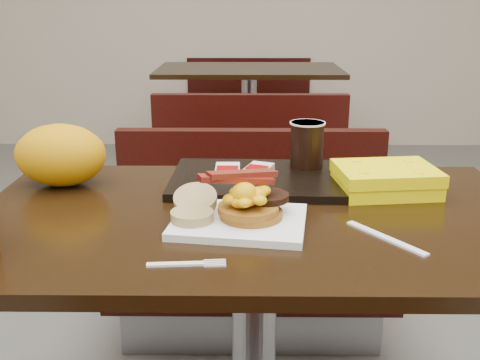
{
  "coord_description": "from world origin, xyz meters",
  "views": [
    {
      "loc": [
        -0.02,
        -1.11,
        1.19
      ],
      "look_at": [
        -0.03,
        0.07,
        0.8
      ],
      "focal_mm": 41.83,
      "sensor_mm": 36.0,
      "label": 1
    }
  ],
  "objects_px": {
    "pancake_stack": "(251,211)",
    "fork": "(175,264)",
    "knife": "(386,238)",
    "paper_bag": "(61,155)",
    "tray": "(256,179)",
    "clamshell": "(386,179)",
    "bench_near_n": "(251,243)",
    "table_far": "(249,124)",
    "coffee_cup_far": "(307,145)",
    "hashbrown_sleeve_left": "(228,171)",
    "hashbrown_sleeve_right": "(259,170)",
    "bench_far_n": "(249,107)",
    "bench_far_s": "(249,153)",
    "platter": "(239,222)"
  },
  "relations": [
    {
      "from": "pancake_stack",
      "to": "fork",
      "type": "distance_m",
      "value": 0.23
    },
    {
      "from": "knife",
      "to": "paper_bag",
      "type": "height_order",
      "value": "paper_bag"
    },
    {
      "from": "tray",
      "to": "clamshell",
      "type": "relative_size",
      "value": 1.83
    },
    {
      "from": "bench_near_n",
      "to": "table_far",
      "type": "distance_m",
      "value": 1.9
    },
    {
      "from": "tray",
      "to": "coffee_cup_far",
      "type": "relative_size",
      "value": 3.56
    },
    {
      "from": "clamshell",
      "to": "pancake_stack",
      "type": "bearing_deg",
      "value": -154.17
    },
    {
      "from": "table_far",
      "to": "tray",
      "type": "distance_m",
      "value": 2.43
    },
    {
      "from": "hashbrown_sleeve_left",
      "to": "hashbrown_sleeve_right",
      "type": "height_order",
      "value": "same"
    },
    {
      "from": "pancake_stack",
      "to": "paper_bag",
      "type": "bearing_deg",
      "value": 151.76
    },
    {
      "from": "bench_far_n",
      "to": "pancake_stack",
      "type": "bearing_deg",
      "value": -90.16
    },
    {
      "from": "table_far",
      "to": "clamshell",
      "type": "relative_size",
      "value": 5.3
    },
    {
      "from": "bench_far_n",
      "to": "coffee_cup_far",
      "type": "bearing_deg",
      "value": -87.41
    },
    {
      "from": "clamshell",
      "to": "table_far",
      "type": "bearing_deg",
      "value": 90.64
    },
    {
      "from": "hashbrown_sleeve_right",
      "to": "pancake_stack",
      "type": "bearing_deg",
      "value": -73.68
    },
    {
      "from": "coffee_cup_far",
      "to": "paper_bag",
      "type": "xyz_separation_m",
      "value": [
        -0.6,
        -0.1,
        -0.0
      ]
    },
    {
      "from": "paper_bag",
      "to": "bench_far_s",
      "type": "bearing_deg",
      "value": 74.74
    },
    {
      "from": "hashbrown_sleeve_left",
      "to": "hashbrown_sleeve_right",
      "type": "distance_m",
      "value": 0.08
    },
    {
      "from": "tray",
      "to": "hashbrown_sleeve_left",
      "type": "distance_m",
      "value": 0.07
    },
    {
      "from": "bench_near_n",
      "to": "bench_far_n",
      "type": "height_order",
      "value": "same"
    },
    {
      "from": "table_far",
      "to": "bench_far_n",
      "type": "relative_size",
      "value": 1.2
    },
    {
      "from": "bench_far_s",
      "to": "platter",
      "type": "height_order",
      "value": "platter"
    },
    {
      "from": "table_far",
      "to": "knife",
      "type": "xyz_separation_m",
      "value": [
        0.25,
        -2.73,
        0.38
      ]
    },
    {
      "from": "pancake_stack",
      "to": "platter",
      "type": "bearing_deg",
      "value": -163.65
    },
    {
      "from": "fork",
      "to": "tray",
      "type": "relative_size",
      "value": 0.33
    },
    {
      "from": "bench_near_n",
      "to": "platter",
      "type": "distance_m",
      "value": 0.87
    },
    {
      "from": "platter",
      "to": "coffee_cup_far",
      "type": "distance_m",
      "value": 0.4
    },
    {
      "from": "tray",
      "to": "paper_bag",
      "type": "relative_size",
      "value": 1.91
    },
    {
      "from": "bench_near_n",
      "to": "coffee_cup_far",
      "type": "distance_m",
      "value": 0.64
    },
    {
      "from": "coffee_cup_far",
      "to": "hashbrown_sleeve_right",
      "type": "bearing_deg",
      "value": -152.23
    },
    {
      "from": "bench_near_n",
      "to": "hashbrown_sleeve_left",
      "type": "relative_size",
      "value": 12.43
    },
    {
      "from": "table_far",
      "to": "platter",
      "type": "distance_m",
      "value": 2.7
    },
    {
      "from": "bench_far_s",
      "to": "fork",
      "type": "height_order",
      "value": "fork"
    },
    {
      "from": "knife",
      "to": "coffee_cup_far",
      "type": "relative_size",
      "value": 1.62
    },
    {
      "from": "hashbrown_sleeve_left",
      "to": "bench_far_s",
      "type": "bearing_deg",
      "value": 87.61
    },
    {
      "from": "platter",
      "to": "pancake_stack",
      "type": "relative_size",
      "value": 2.05
    },
    {
      "from": "knife",
      "to": "hashbrown_sleeve_right",
      "type": "distance_m",
      "value": 0.42
    },
    {
      "from": "hashbrown_sleeve_left",
      "to": "clamshell",
      "type": "bearing_deg",
      "value": -10.44
    },
    {
      "from": "coffee_cup_far",
      "to": "tray",
      "type": "bearing_deg",
      "value": -148.35
    },
    {
      "from": "tray",
      "to": "paper_bag",
      "type": "bearing_deg",
      "value": -176.24
    },
    {
      "from": "pancake_stack",
      "to": "clamshell",
      "type": "height_order",
      "value": "clamshell"
    },
    {
      "from": "knife",
      "to": "hashbrown_sleeve_right",
      "type": "bearing_deg",
      "value": 177.92
    },
    {
      "from": "fork",
      "to": "bench_far_s",
      "type": "bearing_deg",
      "value": 82.16
    },
    {
      "from": "knife",
      "to": "bench_far_n",
      "type": "bearing_deg",
      "value": 148.33
    },
    {
      "from": "bench_far_n",
      "to": "hashbrown_sleeve_left",
      "type": "distance_m",
      "value": 3.12
    },
    {
      "from": "bench_far_s",
      "to": "fork",
      "type": "relative_size",
      "value": 7.35
    },
    {
      "from": "table_far",
      "to": "pancake_stack",
      "type": "xyz_separation_m",
      "value": [
        -0.01,
        -2.66,
        0.4
      ]
    },
    {
      "from": "clamshell",
      "to": "paper_bag",
      "type": "xyz_separation_m",
      "value": [
        -0.78,
        0.04,
        0.05
      ]
    },
    {
      "from": "bench_far_n",
      "to": "hashbrown_sleeve_right",
      "type": "distance_m",
      "value": 3.11
    },
    {
      "from": "bench_far_n",
      "to": "clamshell",
      "type": "distance_m",
      "value": 3.2
    },
    {
      "from": "hashbrown_sleeve_left",
      "to": "knife",
      "type": "bearing_deg",
      "value": -47.74
    }
  ]
}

